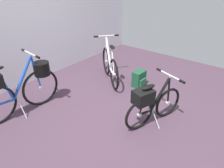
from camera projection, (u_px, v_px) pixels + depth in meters
name	position (u px, v px, depth m)	size (l,w,h in m)	color
ground_plane	(114.00, 121.00, 3.10)	(6.50, 6.50, 0.00)	#473342
back_wall	(17.00, 8.00, 3.62)	(6.50, 0.10, 2.95)	silver
folding_bike_foreground	(151.00, 103.00, 2.89)	(1.03, 0.56, 0.76)	black
display_bike_left	(110.00, 66.00, 4.14)	(0.83, 1.07, 0.92)	black
display_bike_right	(20.00, 86.00, 3.09)	(1.40, 0.53, 0.98)	black
backpack_on_floor	(139.00, 79.00, 4.02)	(0.28, 0.22, 0.33)	#19472D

